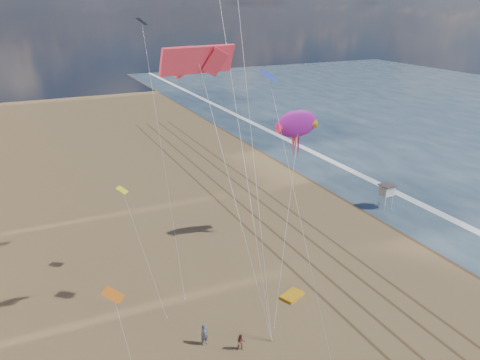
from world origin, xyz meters
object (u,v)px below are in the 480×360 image
object	(u,v)px
kite_flyer_a	(205,335)
kite_flyer_b	(241,342)
lifeguard_stand	(387,190)
show_kite	(297,124)
grounded_kite	(292,295)

from	to	relation	value
kite_flyer_a	kite_flyer_b	world-z (taller)	kite_flyer_a
lifeguard_stand	show_kite	bearing A→B (deg)	-172.38
grounded_kite	kite_flyer_b	size ratio (longest dim) A/B	1.45
show_kite	kite_flyer_b	bearing A→B (deg)	-132.75
show_kite	lifeguard_stand	bearing A→B (deg)	7.62
grounded_kite	kite_flyer_b	distance (m)	8.61
show_kite	kite_flyer_b	world-z (taller)	show_kite
kite_flyer_a	lifeguard_stand	bearing A→B (deg)	18.07
grounded_kite	kite_flyer_b	world-z (taller)	kite_flyer_b
grounded_kite	kite_flyer_b	xyz separation A→B (m)	(-7.36, -4.43, 0.62)
grounded_kite	kite_flyer_b	bearing A→B (deg)	-172.09
grounded_kite	kite_flyer_a	bearing A→B (deg)	171.84
kite_flyer_b	lifeguard_stand	bearing A→B (deg)	54.35
lifeguard_stand	show_kite	world-z (taller)	show_kite
show_kite	kite_flyer_a	xyz separation A→B (m)	(-15.67, -12.60, -12.56)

